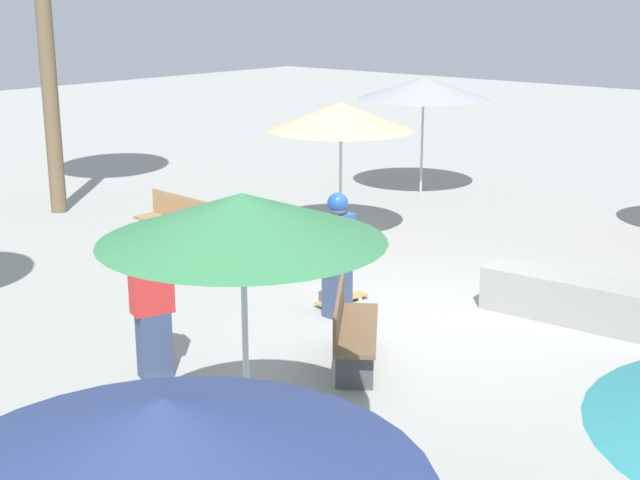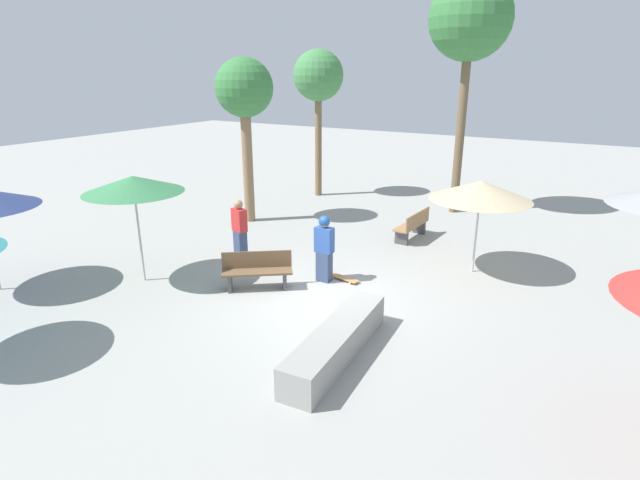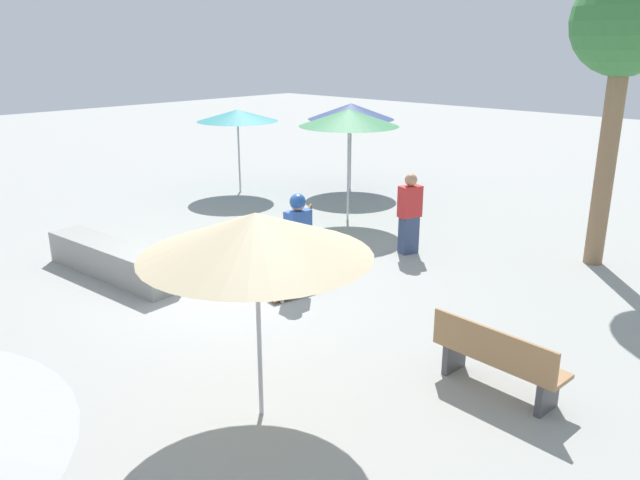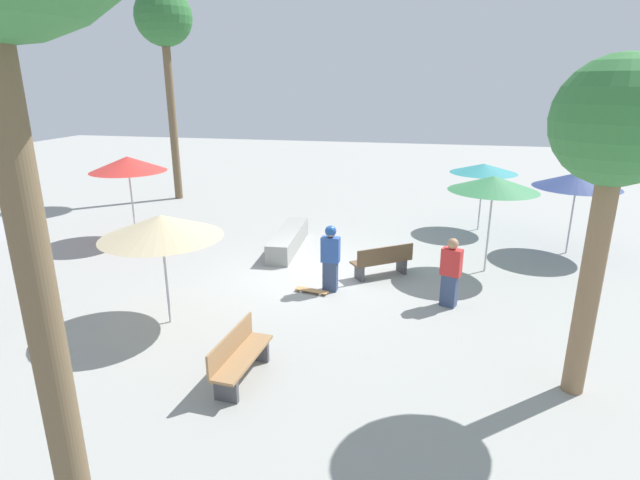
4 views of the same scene
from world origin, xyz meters
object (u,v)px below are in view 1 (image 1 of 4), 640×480
Objects in this scene: concrete_ledge at (606,305)px; shade_umbrella_tan at (341,116)px; shade_umbrella_grey at (424,88)px; skateboard at (342,299)px; bench_far at (352,329)px; shade_umbrella_green at (242,218)px; shade_umbrella_navy at (165,445)px; bystander_watching at (152,308)px; bench_near at (176,223)px; skater_main at (337,250)px.

concrete_ledge is 5.57m from shade_umbrella_tan.
skateboard is at bearing 116.14° from shade_umbrella_grey.
bench_far is 3.40m from shade_umbrella_green.
shade_umbrella_green is at bearing 117.75° from shade_umbrella_grey.
shade_umbrella_navy is 1.51× the size of bystander_watching.
shade_umbrella_green is at bearing 148.09° from bench_near.
bystander_watching reaches higher than bench_near.
shade_umbrella_tan reaches higher than skateboard.
shade_umbrella_grey is at bearing 173.37° from bench_far.
skateboard is at bearing 129.92° from shade_umbrella_tan.
shade_umbrella_tan is (6.57, -9.13, -0.08)m from shade_umbrella_navy.
shade_umbrella_tan is at bearing -175.50° from bench_far.
bench_near is at bearing -146.13° from bench_far.
shade_umbrella_grey reaches higher than bench_near.
bystander_watching is at bearing -37.66° from shade_umbrella_navy.
concrete_ledge is (-3.04, -1.45, 0.23)m from skateboard.
shade_umbrella_navy is 5.82m from bystander_watching.
bench_far is 2.18m from bystander_watching.
skater_main is 7.73m from shade_umbrella_grey.
bystander_watching is (4.48, -3.45, -1.37)m from shade_umbrella_navy.
shade_umbrella_navy is at bearing -5.29° from bench_far.
skateboard is 3.87m from shade_umbrella_tan.
concrete_ledge is 1.96× the size of bench_near.
concrete_ledge is at bearing 166.00° from bystander_watching.
bench_far is 0.58× the size of shade_umbrella_grey.
shade_umbrella_tan is (2.12, -2.53, 2.02)m from skateboard.
concrete_ledge is 8.16m from shade_umbrella_grey.
skater_main is 0.68× the size of shade_umbrella_navy.
shade_umbrella_tan is at bearing -55.86° from shade_umbrella_green.
shade_umbrella_grey is at bearing -59.72° from shade_umbrella_navy.
skateboard is at bearing 25.49° from concrete_ledge.
bench_near is 0.64× the size of shade_umbrella_green.
shade_umbrella_green is (-4.52, 6.66, 0.27)m from shade_umbrella_tan.
skater_main is at bearing -60.06° from shade_umbrella_green.
bystander_watching is (-3.13, 9.57, -1.39)m from shade_umbrella_grey.
bench_near reaches higher than skateboard.
shade_umbrella_navy is (-3.06, 5.08, 1.73)m from bench_far.
bystander_watching is at bearing -22.17° from shade_umbrella_green.
concrete_ledge is 3.40m from bench_far.
shade_umbrella_tan is at bearing 104.89° from shade_umbrella_grey.
bench_near is 1.05× the size of bench_far.
shade_umbrella_navy is (-4.20, 6.20, 1.29)m from skater_main.
shade_umbrella_navy reaches higher than concrete_ledge.
bystander_watching reaches higher than concrete_ledge.
bench_near is 0.61× the size of shade_umbrella_grey.
shade_umbrella_navy is (-4.45, 6.60, 2.10)m from skateboard.
bench_far is 0.98× the size of bystander_watching.
shade_umbrella_navy reaches higher than skateboard.
bystander_watching reaches higher than skateboard.
skater_main is 0.99× the size of bench_near.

